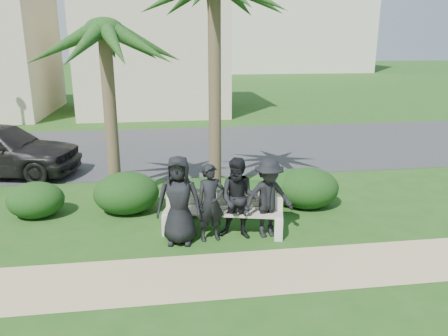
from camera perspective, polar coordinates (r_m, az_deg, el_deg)
The scene contains 17 objects.
ground at distance 9.63m, azimuth -3.48°, elevation -8.50°, with size 160.00×160.00×0.00m, color #1F4B15.
footpath at distance 8.03m, azimuth -2.37°, elevation -13.85°, with size 30.00×1.60×0.01m, color tan.
asphalt_street at distance 17.21m, azimuth -5.71°, elevation 2.65°, with size 160.00×8.00×0.01m, color #2D2D30.
stucco_bldg_right at distance 26.72m, azimuth -9.20°, elevation 15.29°, with size 8.40×8.40×7.30m.
park_bench at distance 9.48m, azimuth -0.20°, elevation -6.19°, with size 2.70×1.19×0.90m.
man_a at distance 8.91m, azimuth -5.91°, elevation -4.21°, with size 0.90×0.59×1.85m, color black.
man_b at distance 9.01m, azimuth -1.76°, elevation -4.57°, with size 0.60×0.39×1.65m, color black.
man_c at distance 9.11m, azimuth 1.95°, elevation -4.02°, with size 0.85×0.66×1.74m, color black.
man_d at distance 9.23m, azimuth 5.82°, elevation -3.93°, with size 1.11×0.64×1.71m, color black.
hedge_a at distance 11.27m, azimuth -23.39°, elevation -3.74°, with size 1.32×1.09×0.86m, color #17330E.
hedge_b at distance 10.85m, azimuth -12.63°, elevation -3.04°, with size 1.57×1.30×1.03m, color #17330E.
hedge_c at distance 10.56m, azimuth -2.80°, elevation -3.90°, with size 1.19×0.99×0.78m, color #17330E.
hedge_d at distance 10.67m, azimuth -3.54°, elevation -3.49°, with size 1.31×1.08×0.85m, color #17330E.
hedge_e at distance 11.27m, azimuth 8.96°, elevation -2.36°, with size 1.43×1.18×0.93m, color #17330E.
hedge_f at distance 11.14m, azimuth 10.87°, elevation -2.44°, with size 1.57×1.30×1.02m, color #17330E.
hedge_extra at distance 10.75m, azimuth 4.09°, elevation -3.56°, with size 1.19×0.99×0.78m, color #17330E.
palm_left at distance 11.08m, azimuth -15.38°, elevation 16.83°, with size 3.00×3.00×5.20m.
Camera 1 is at (-0.67, -8.72, 4.03)m, focal length 35.00 mm.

